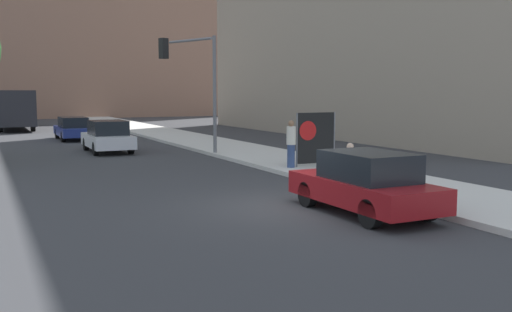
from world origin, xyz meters
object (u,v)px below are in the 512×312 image
at_px(car_on_road_midblock, 73,128).
at_px(car_on_road_nearest, 108,137).
at_px(seated_protester, 351,161).
at_px(parked_car_curbside, 365,183).
at_px(protest_banner, 316,138).
at_px(city_bus_on_road, 14,107).
at_px(traffic_light_pole, 196,73).
at_px(jogger_on_sidewalk, 291,143).

bearing_deg(car_on_road_midblock, car_on_road_nearest, -86.97).
bearing_deg(car_on_road_nearest, seated_protester, -71.21).
bearing_deg(car_on_road_nearest, parked_car_curbside, -81.14).
height_order(seated_protester, parked_car_curbside, parked_car_curbside).
bearing_deg(seated_protester, protest_banner, 78.99).
height_order(car_on_road_nearest, city_bus_on_road, city_bus_on_road).
bearing_deg(parked_car_curbside, car_on_road_nearest, 98.86).
bearing_deg(traffic_light_pole, car_on_road_midblock, 105.70).
height_order(traffic_light_pole, city_bus_on_road, traffic_light_pole).
xyz_separation_m(seated_protester, parked_car_curbside, (-1.98, -3.38, -0.05)).
relative_size(seated_protester, car_on_road_midblock, 0.26).
xyz_separation_m(protest_banner, car_on_road_midblock, (-6.14, 18.10, -0.50)).
relative_size(parked_car_curbside, car_on_road_nearest, 0.98).
height_order(jogger_on_sidewalk, car_on_road_midblock, jogger_on_sidewalk).
bearing_deg(parked_car_curbside, protest_banner, 66.91).
bearing_deg(parked_car_curbside, car_on_road_midblock, 96.96).
bearing_deg(protest_banner, seated_protester, -105.87).
distance_m(traffic_light_pole, car_on_road_nearest, 5.92).
relative_size(jogger_on_sidewalk, car_on_road_nearest, 0.40).
distance_m(protest_banner, traffic_light_pole, 6.76).
xyz_separation_m(jogger_on_sidewalk, traffic_light_pole, (-1.60, 5.69, 2.69)).
bearing_deg(seated_protester, traffic_light_pole, 104.28).
relative_size(jogger_on_sidewalk, protest_banner, 0.87).
relative_size(traffic_light_pole, car_on_road_midblock, 1.13).
bearing_deg(jogger_on_sidewalk, parked_car_curbside, 83.27).
bearing_deg(protest_banner, car_on_road_midblock, 108.73).
bearing_deg(car_on_road_midblock, city_bus_on_road, 101.94).
bearing_deg(protest_banner, car_on_road_nearest, 120.16).
bearing_deg(city_bus_on_road, seated_protester, -77.37).
distance_m(jogger_on_sidewalk, parked_car_curbside, 7.43).
bearing_deg(car_on_road_nearest, protest_banner, -59.84).
relative_size(traffic_light_pole, city_bus_on_road, 0.49).
xyz_separation_m(traffic_light_pole, car_on_road_nearest, (-3.05, 4.12, -2.96)).
bearing_deg(car_on_road_nearest, car_on_road_midblock, 93.03).
xyz_separation_m(jogger_on_sidewalk, car_on_road_nearest, (-4.65, 9.81, -0.28)).
relative_size(parked_car_curbside, city_bus_on_road, 0.39).
bearing_deg(city_bus_on_road, parked_car_curbside, -81.37).
relative_size(seated_protester, traffic_light_pole, 0.23).
xyz_separation_m(jogger_on_sidewalk, protest_banner, (1.05, 0.01, 0.17)).
bearing_deg(protest_banner, city_bus_on_road, 106.00).
xyz_separation_m(parked_car_curbside, car_on_road_midblock, (-3.08, 25.26, -0.04)).
height_order(jogger_on_sidewalk, parked_car_curbside, jogger_on_sidewalk).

